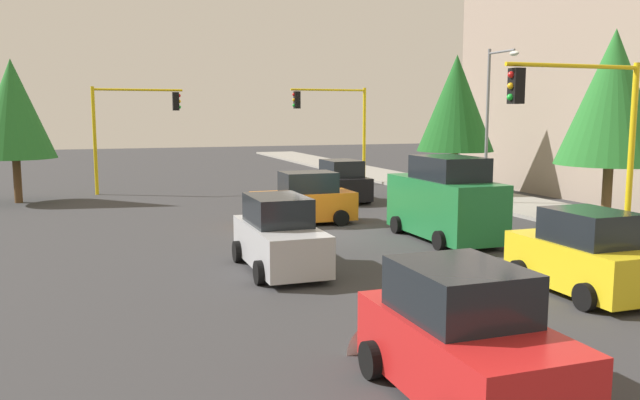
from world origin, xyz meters
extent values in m
plane|color=#353538|center=(0.00, 0.00, 0.00)|extent=(120.00, 120.00, 0.00)
cube|color=gray|center=(-5.00, 10.50, 0.07)|extent=(80.00, 4.00, 0.15)
cube|color=silver|center=(12.30, -3.00, 0.01)|extent=(2.20, 0.36, 0.01)
cone|color=silver|center=(11.00, -3.00, 0.01)|extent=(0.01, 1.10, 1.10)
cylinder|color=yellow|center=(-14.00, 7.50, 2.83)|extent=(0.18, 0.18, 5.65)
cylinder|color=yellow|center=(-14.00, 5.25, 5.50)|extent=(0.12, 4.50, 0.12)
cube|color=black|center=(-14.00, 3.36, 4.92)|extent=(0.36, 0.32, 0.96)
sphere|color=red|center=(-14.00, 3.18, 5.22)|extent=(0.18, 0.18, 0.18)
sphere|color=yellow|center=(-14.00, 3.18, 4.92)|extent=(0.18, 0.18, 0.18)
sphere|color=green|center=(-14.00, 3.18, 4.62)|extent=(0.18, 0.18, 0.18)
cylinder|color=yellow|center=(-14.00, -7.50, 2.77)|extent=(0.18, 0.18, 5.53)
cylinder|color=yellow|center=(-14.00, -5.25, 5.38)|extent=(0.12, 4.50, 0.12)
cube|color=black|center=(-14.00, -3.36, 4.80)|extent=(0.36, 0.32, 0.96)
sphere|color=red|center=(-14.00, -3.18, 5.10)|extent=(0.18, 0.18, 0.18)
sphere|color=yellow|center=(-14.00, -3.18, 4.80)|extent=(0.18, 0.18, 0.18)
sphere|color=green|center=(-14.00, -3.18, 4.50)|extent=(0.18, 0.18, 0.18)
cylinder|color=yellow|center=(6.00, 7.50, 2.81)|extent=(0.18, 0.18, 5.62)
cylinder|color=yellow|center=(6.00, 5.25, 5.47)|extent=(0.12, 4.50, 0.12)
cube|color=black|center=(6.00, 3.36, 4.89)|extent=(0.36, 0.32, 0.96)
sphere|color=red|center=(6.00, 3.18, 5.19)|extent=(0.18, 0.18, 0.18)
sphere|color=yellow|center=(6.00, 3.18, 4.89)|extent=(0.18, 0.18, 0.18)
sphere|color=green|center=(6.00, 3.18, 4.59)|extent=(0.18, 0.18, 0.18)
cylinder|color=slate|center=(-4.00, 9.20, 3.50)|extent=(0.14, 0.14, 7.00)
cylinder|color=slate|center=(-3.10, 9.20, 6.80)|extent=(1.80, 0.10, 0.10)
ellipsoid|color=silver|center=(-2.20, 9.20, 6.65)|extent=(0.56, 0.28, 0.20)
cylinder|color=brown|center=(-8.00, 10.00, 1.22)|extent=(0.36, 0.36, 2.44)
cone|color=#1E6023|center=(-8.00, 10.00, 4.68)|extent=(3.91, 3.91, 4.88)
cylinder|color=brown|center=(2.00, 10.50, 1.24)|extent=(0.36, 0.36, 2.47)
cone|color=#28752D|center=(2.00, 10.50, 4.75)|extent=(3.96, 3.96, 4.95)
cylinder|color=brown|center=(-12.00, -11.00, 1.14)|extent=(0.36, 0.36, 2.29)
cone|color=#28752D|center=(-12.00, -11.00, 4.38)|extent=(3.66, 3.66, 4.58)
cube|color=#1E7238|center=(2.40, 3.35, 1.09)|extent=(4.80, 1.90, 1.85)
cube|color=black|center=(2.64, 3.35, 2.40)|extent=(2.50, 1.67, 0.76)
cylinder|color=black|center=(0.91, 2.34, 0.30)|extent=(0.60, 0.20, 0.60)
cylinder|color=black|center=(0.91, 4.36, 0.30)|extent=(0.60, 0.20, 0.60)
cylinder|color=black|center=(3.88, 2.34, 0.30)|extent=(0.60, 0.20, 0.60)
cylinder|color=black|center=(3.88, 4.36, 0.30)|extent=(0.60, 0.20, 0.60)
cube|color=black|center=(-7.64, 3.52, 0.69)|extent=(4.04, 1.75, 1.05)
cube|color=black|center=(-7.43, 3.52, 1.60)|extent=(2.10, 1.54, 0.76)
cylinder|color=black|center=(-8.89, 2.58, 0.30)|extent=(0.60, 0.20, 0.60)
cylinder|color=black|center=(-8.89, 4.45, 0.30)|extent=(0.60, 0.20, 0.60)
cylinder|color=black|center=(-6.38, 2.58, 0.30)|extent=(0.60, 0.20, 0.60)
cylinder|color=black|center=(-6.38, 4.45, 0.30)|extent=(0.60, 0.20, 0.60)
cube|color=red|center=(13.15, -2.57, 0.69)|extent=(3.73, 1.80, 1.05)
cube|color=black|center=(12.96, -2.57, 1.60)|extent=(1.94, 1.58, 0.76)
cylinder|color=black|center=(11.99, -1.61, 0.30)|extent=(0.60, 0.20, 0.60)
cylinder|color=black|center=(11.99, -3.53, 0.30)|extent=(0.60, 0.20, 0.60)
cube|color=orange|center=(-2.00, -0.14, 0.69)|extent=(1.73, 3.80, 1.05)
cube|color=black|center=(-2.00, 0.05, 1.60)|extent=(1.52, 1.97, 0.76)
cylinder|color=black|center=(-1.07, -1.32, 0.30)|extent=(0.20, 0.60, 0.60)
cylinder|color=black|center=(-2.93, -1.32, 0.30)|extent=(0.20, 0.60, 0.60)
cylinder|color=black|center=(-1.07, 1.03, 0.30)|extent=(0.20, 0.60, 0.60)
cylinder|color=black|center=(-2.93, 1.03, 0.30)|extent=(0.20, 0.60, 0.60)
cube|color=#B2B5BA|center=(4.68, -2.96, 0.69)|extent=(4.12, 1.63, 1.05)
cube|color=black|center=(4.47, -2.96, 1.60)|extent=(2.14, 1.44, 0.76)
cylinder|color=black|center=(5.96, -2.08, 0.30)|extent=(0.60, 0.20, 0.60)
cylinder|color=black|center=(5.96, -3.83, 0.30)|extent=(0.60, 0.20, 0.60)
cylinder|color=black|center=(3.40, -2.08, 0.30)|extent=(0.60, 0.20, 0.60)
cylinder|color=black|center=(3.40, -3.83, 0.30)|extent=(0.60, 0.20, 0.60)
cube|color=yellow|center=(9.16, 3.06, 0.69)|extent=(3.66, 1.67, 1.05)
cube|color=black|center=(9.34, 3.06, 1.60)|extent=(1.90, 1.47, 0.76)
cylinder|color=black|center=(8.03, 2.16, 0.30)|extent=(0.60, 0.20, 0.60)
cylinder|color=black|center=(8.03, 3.95, 0.30)|extent=(0.60, 0.20, 0.60)
cylinder|color=black|center=(10.29, 2.16, 0.30)|extent=(0.60, 0.20, 0.60)
camera|label=1|loc=(20.83, -7.48, 4.14)|focal=35.92mm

